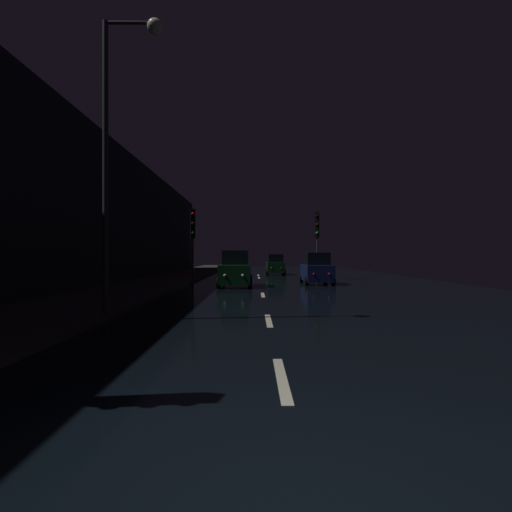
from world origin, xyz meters
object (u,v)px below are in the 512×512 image
object	(u,v)px
traffic_light_far_right	(317,230)
streetlamp_overhead	(120,125)
car_distant_taillights	(275,265)
car_parked_right_far	(317,270)
traffic_light_far_left	(193,230)
car_approaching_headlights	(236,270)

from	to	relation	value
traffic_light_far_right	streetlamp_overhead	world-z (taller)	streetlamp_overhead
car_distant_taillights	car_parked_right_far	world-z (taller)	car_parked_right_far
traffic_light_far_left	car_parked_right_far	distance (m)	8.44
traffic_light_far_right	traffic_light_far_left	bearing A→B (deg)	-53.80
traffic_light_far_left	streetlamp_overhead	size ratio (longest dim) A/B	0.57
traffic_light_far_right	car_parked_right_far	world-z (taller)	traffic_light_far_right
traffic_light_far_left	traffic_light_far_right	world-z (taller)	traffic_light_far_right
traffic_light_far_left	streetlamp_overhead	xyz separation A→B (m)	(0.20, -14.91, 2.00)
traffic_light_far_left	streetlamp_overhead	bearing A→B (deg)	-10.99
streetlamp_overhead	car_parked_right_far	bearing A→B (deg)	61.52
traffic_light_far_left	car_distant_taillights	size ratio (longest dim) A/B	1.26
streetlamp_overhead	car_approaching_headlights	xyz separation A→B (m)	(2.71, 12.27, -4.55)
streetlamp_overhead	car_approaching_headlights	bearing A→B (deg)	77.54
car_approaching_headlights	car_distant_taillights	size ratio (longest dim) A/B	1.09
car_approaching_headlights	car_distant_taillights	world-z (taller)	car_approaching_headlights
car_distant_taillights	traffic_light_far_left	bearing A→B (deg)	153.07
traffic_light_far_left	car_approaching_headlights	world-z (taller)	traffic_light_far_left
car_approaching_headlights	car_parked_right_far	distance (m)	5.52
streetlamp_overhead	car_distant_taillights	world-z (taller)	streetlamp_overhead
traffic_light_far_right	car_parked_right_far	bearing A→B (deg)	0.86
car_distant_taillights	streetlamp_overhead	bearing A→B (deg)	167.73
car_approaching_headlights	car_distant_taillights	xyz separation A→B (m)	(3.11, 14.51, -0.08)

